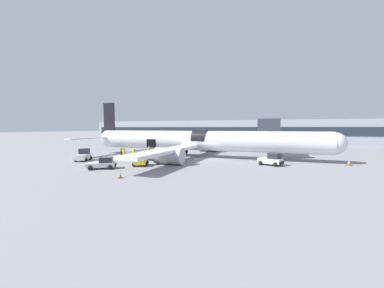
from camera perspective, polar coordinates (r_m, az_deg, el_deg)
ground_plane at (r=35.54m, az=4.19°, el=-3.73°), size 500.00×500.00×0.00m
terminal_strip at (r=74.65m, az=13.23°, el=2.90°), size 105.32×11.26×6.93m
jet_bridge_stub at (r=41.29m, az=18.38°, el=3.51°), size 3.31×9.38×6.14m
airplane at (r=38.24m, az=1.31°, el=0.63°), size 41.00×35.14×9.40m
baggage_tug_lead at (r=29.28m, az=-20.87°, el=-4.47°), size 3.51×3.06×1.34m
baggage_tug_mid at (r=37.47m, az=-24.81°, el=-2.56°), size 2.69×3.43×1.72m
baggage_tug_rear at (r=31.49m, az=18.67°, el=-3.67°), size 3.23×2.56×1.59m
baggage_tug_spare at (r=30.30m, az=-12.35°, el=-3.81°), size 2.46×2.71×1.70m
baggage_cart_loading at (r=38.23m, az=-14.25°, el=-2.59°), size 3.48×2.24×0.98m
baggage_cart_queued at (r=34.81m, az=-9.26°, el=-3.17°), size 4.29×2.23×0.93m
ground_crew_loader_a at (r=41.24m, az=-16.82°, el=-1.58°), size 0.43×0.59×1.68m
ground_crew_loader_b at (r=35.81m, az=-13.87°, el=-2.21°), size 0.65×0.51×1.85m
ground_crew_driver at (r=39.32m, az=-10.41°, el=-1.72°), size 0.55×0.54×1.70m
ground_crew_supervisor at (r=36.19m, az=-16.14°, el=-2.20°), size 0.58×0.58×1.83m
suitcase_on_tarmac_upright at (r=37.10m, az=-18.20°, el=-3.22°), size 0.39×0.33×0.58m
safety_cone_nose at (r=35.70m, az=33.79°, el=-3.83°), size 0.64×0.64×0.71m
safety_cone_engine_left at (r=23.47m, az=-17.03°, el=-7.17°), size 0.43×0.43×0.64m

